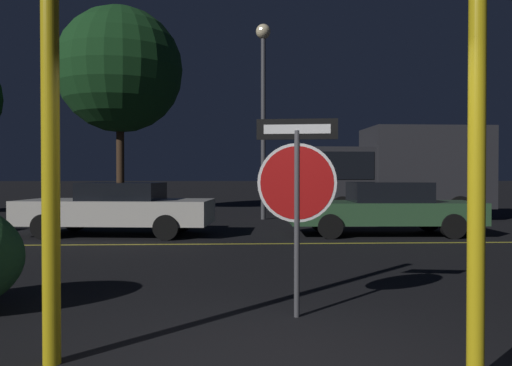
% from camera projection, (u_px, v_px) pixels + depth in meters
% --- Properties ---
extents(road_center_stripe, '(39.79, 0.12, 0.01)m').
position_uv_depth(road_center_stripe, '(245.00, 244.00, 11.04)').
color(road_center_stripe, gold).
rests_on(road_center_stripe, ground_plane).
extents(stop_sign, '(0.86, 0.15, 2.12)m').
position_uv_depth(stop_sign, '(297.00, 181.00, 5.33)').
color(stop_sign, '#4C4C51').
rests_on(stop_sign, ground_plane).
extents(yellow_pole_left, '(0.14, 0.14, 3.59)m').
position_uv_depth(yellow_pole_left, '(51.00, 141.00, 4.00)').
color(yellow_pole_left, yellow).
rests_on(yellow_pole_left, ground_plane).
extents(yellow_pole_right, '(0.12, 0.12, 2.87)m').
position_uv_depth(yellow_pole_right, '(476.00, 187.00, 3.57)').
color(yellow_pole_right, yellow).
rests_on(yellow_pole_right, ground_plane).
extents(passing_car_2, '(4.98, 2.32, 1.34)m').
position_uv_depth(passing_car_2, '(118.00, 208.00, 12.63)').
color(passing_car_2, silver).
rests_on(passing_car_2, ground_plane).
extents(passing_car_3, '(4.91, 1.97, 1.35)m').
position_uv_depth(passing_car_3, '(384.00, 208.00, 12.74)').
color(passing_car_3, '#335B38').
rests_on(passing_car_3, ground_plane).
extents(delivery_truck, '(6.53, 2.65, 3.18)m').
position_uv_depth(delivery_truck, '(390.00, 171.00, 17.45)').
color(delivery_truck, '#2D2D33').
rests_on(delivery_truck, ground_plane).
extents(street_lamp, '(0.51, 0.51, 6.72)m').
position_uv_depth(street_lamp, '(263.00, 85.00, 17.14)').
color(street_lamp, '#4C4C51').
rests_on(street_lamp, ground_plane).
extents(tree_1, '(5.15, 5.15, 8.45)m').
position_uv_depth(tree_1, '(120.00, 70.00, 20.58)').
color(tree_1, '#422D1E').
rests_on(tree_1, ground_plane).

